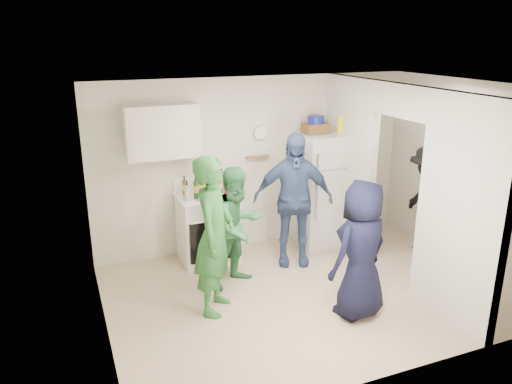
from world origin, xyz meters
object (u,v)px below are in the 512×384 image
fridge (321,189)px  stove (208,228)px  blue_bowl (316,119)px  person_denim (293,200)px  person_green_center (237,227)px  person_nook (426,201)px  person_navy (361,250)px  wicker_basket (316,128)px  person_green_left (214,236)px  yellow_cup_stack_top (340,125)px

fridge → stove: bearing=179.0°
blue_bowl → person_denim: 1.26m
stove → person_green_center: (0.15, -0.81, 0.29)m
fridge → person_green_center: (-1.61, -0.78, -0.07)m
stove → person_denim: (1.06, -0.52, 0.44)m
blue_bowl → stove: bearing=-179.3°
person_nook → blue_bowl: bearing=-106.5°
person_denim → person_nook: person_denim is taller
person_green_center → person_navy: person_navy is taller
person_nook → fridge: bearing=-107.3°
wicker_basket → person_navy: (-0.51, -2.04, -0.97)m
person_green_left → person_navy: (1.46, -0.71, -0.12)m
wicker_basket → person_nook: bearing=-36.3°
yellow_cup_stack_top → person_nook: yellow_cup_stack_top is taller
person_denim → person_green_center: bearing=-142.1°
person_green_center → person_nook: (2.82, -0.13, 0.02)m
person_denim → person_nook: size_ratio=1.16×
fridge → person_green_center: size_ratio=1.10×
yellow_cup_stack_top → person_navy: (-0.83, -1.89, -1.02)m
blue_bowl → person_green_left: blue_bowl is taller
blue_bowl → person_navy: 2.37m
person_green_left → person_navy: size_ratio=1.16×
stove → person_green_center: 0.87m
stove → blue_bowl: blue_bowl is taller
person_green_center → person_denim: (0.91, 0.29, 0.15)m
stove → yellow_cup_stack_top: yellow_cup_stack_top is taller
yellow_cup_stack_top → person_denim: bearing=-157.3°
stove → person_denim: 1.26m
wicker_basket → person_green_left: wicker_basket is taller
person_denim → yellow_cup_stack_top: bearing=42.9°
fridge → wicker_basket: (-0.10, 0.05, 0.92)m
person_green_center → person_navy: bearing=-73.7°
yellow_cup_stack_top → person_green_left: (-2.29, -1.19, -0.89)m
person_navy → wicker_basket: bearing=-119.6°
stove → person_nook: bearing=-17.6°
person_denim → person_navy: 1.52m
stove → person_navy: (1.15, -2.02, 0.31)m
person_navy → person_nook: (1.81, 1.09, 0.00)m
person_green_center → person_nook: person_nook is taller
fridge → person_green_left: size_ratio=0.92×
person_green_left → fridge: bearing=-24.7°
blue_bowl → person_nook: bearing=-36.3°
wicker_basket → person_nook: 1.88m
person_navy → person_green_center: bearing=-66.1°
wicker_basket → yellow_cup_stack_top: 0.36m
fridge → yellow_cup_stack_top: (0.22, -0.10, 0.97)m
fridge → blue_bowl: (-0.10, 0.05, 1.05)m
person_green_left → blue_bowl: bearing=-22.4°
yellow_cup_stack_top → wicker_basket: bearing=154.9°
yellow_cup_stack_top → person_denim: size_ratio=0.14×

